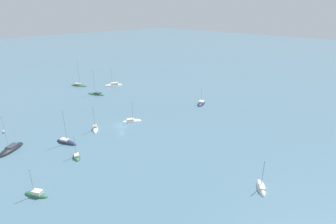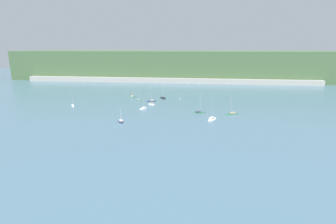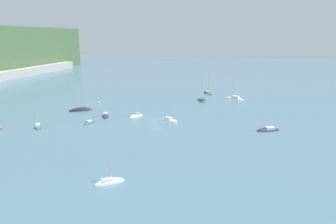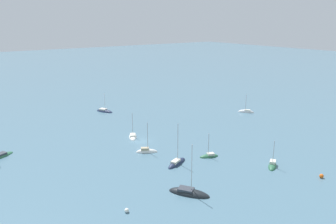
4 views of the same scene
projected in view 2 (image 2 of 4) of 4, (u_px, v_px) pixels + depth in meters
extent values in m
plane|color=slate|center=(145.00, 107.00, 158.58)|extent=(600.00, 600.00, 0.00)
cube|color=#4C6B42|center=(173.00, 64.00, 303.67)|extent=(347.20, 84.25, 30.83)
cube|color=#B7B2A8|center=(168.00, 81.00, 262.92)|extent=(295.12, 6.00, 4.90)
ellipsoid|color=black|center=(163.00, 98.00, 185.32)|extent=(6.54, 8.03, 1.99)
cube|color=#333842|center=(163.00, 97.00, 184.57)|extent=(3.10, 3.38, 0.51)
cylinder|color=silver|center=(163.00, 91.00, 184.39)|extent=(0.14, 0.14, 9.33)
ellipsoid|color=silver|center=(73.00, 106.00, 161.26)|extent=(4.58, 5.19, 2.00)
cube|color=silver|center=(73.00, 105.00, 161.43)|extent=(2.05, 2.19, 0.45)
cylinder|color=#B2B2B7|center=(72.00, 101.00, 160.19)|extent=(0.14, 0.14, 5.80)
ellipsoid|color=#2D6647|center=(231.00, 114.00, 141.51)|extent=(8.94, 6.41, 1.25)
cube|color=tan|center=(232.00, 113.00, 141.58)|extent=(3.64, 3.10, 0.77)
cylinder|color=#B2B2B7|center=(231.00, 104.00, 139.94)|extent=(0.14, 0.14, 11.00)
ellipsoid|color=#232D4C|center=(151.00, 102.00, 174.69)|extent=(6.82, 4.13, 1.84)
cube|color=beige|center=(152.00, 100.00, 174.62)|extent=(2.68, 2.06, 0.60)
cylinder|color=#B2B2B7|center=(151.00, 94.00, 173.40)|extent=(0.14, 0.14, 8.91)
ellipsoid|color=white|center=(151.00, 105.00, 165.17)|extent=(5.31, 4.11, 1.74)
cube|color=tan|center=(152.00, 103.00, 164.71)|extent=(2.19, 1.92, 0.73)
cylinder|color=#B2B2B7|center=(151.00, 98.00, 164.35)|extent=(0.14, 0.14, 7.15)
ellipsoid|color=#2D6647|center=(199.00, 113.00, 144.59)|extent=(8.35, 5.65, 1.32)
cube|color=#333842|center=(198.00, 112.00, 144.25)|extent=(3.35, 2.75, 0.49)
cylinder|color=silver|center=(200.00, 103.00, 143.37)|extent=(0.14, 0.14, 10.39)
ellipsoid|color=#232D4C|center=(121.00, 122.00, 127.67)|extent=(4.93, 7.11, 1.68)
cube|color=silver|center=(121.00, 121.00, 126.99)|extent=(2.50, 2.89, 0.58)
cylinder|color=silver|center=(121.00, 115.00, 127.11)|extent=(0.14, 0.14, 6.20)
ellipsoid|color=white|center=(212.00, 120.00, 131.67)|extent=(6.12, 8.53, 1.71)
cube|color=silver|center=(212.00, 118.00, 130.93)|extent=(3.05, 3.49, 0.84)
cylinder|color=#B2B2B7|center=(213.00, 111.00, 130.96)|extent=(0.14, 0.14, 7.60)
ellipsoid|color=#2D6647|center=(139.00, 101.00, 176.99)|extent=(4.88, 3.18, 1.36)
cube|color=beige|center=(139.00, 100.00, 177.01)|extent=(1.96, 1.67, 0.54)
cylinder|color=#B2B2B7|center=(139.00, 96.00, 176.13)|extent=(0.14, 0.14, 5.54)
ellipsoid|color=white|center=(143.00, 109.00, 154.49)|extent=(4.78, 6.28, 1.52)
cube|color=silver|center=(144.00, 107.00, 154.69)|extent=(2.33, 2.61, 0.57)
cylinder|color=#B2B2B7|center=(143.00, 103.00, 153.38)|extent=(0.14, 0.14, 6.39)
ellipsoid|color=#2D6647|center=(133.00, 97.00, 189.55)|extent=(5.23, 4.14, 1.45)
cube|color=silver|center=(132.00, 96.00, 189.19)|extent=(2.19, 1.98, 0.83)
cylinder|color=#B2B2B7|center=(133.00, 93.00, 188.87)|extent=(0.14, 0.14, 5.65)
sphere|color=white|center=(180.00, 99.00, 182.33)|extent=(0.75, 0.75, 0.75)
sphere|color=orange|center=(131.00, 94.00, 198.82)|extent=(0.86, 0.86, 0.86)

